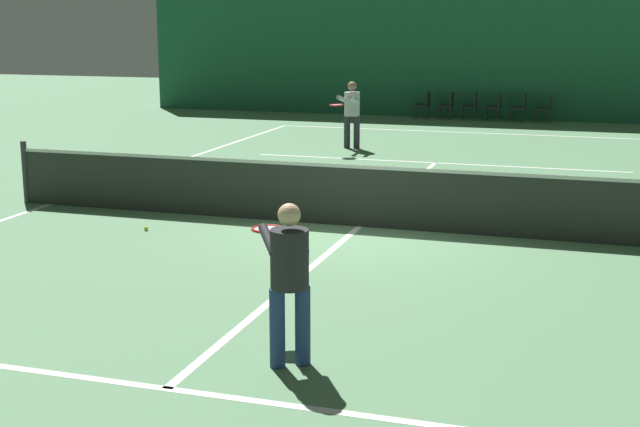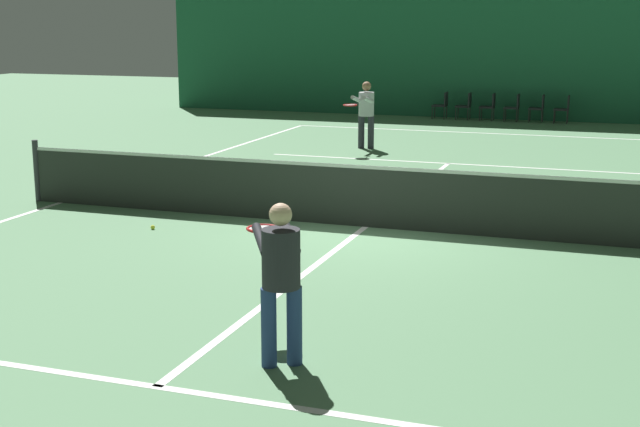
{
  "view_description": "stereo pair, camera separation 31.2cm",
  "coord_description": "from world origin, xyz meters",
  "px_view_note": "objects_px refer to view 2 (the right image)",
  "views": [
    {
      "loc": [
        3.43,
        -12.84,
        3.13
      ],
      "look_at": [
        0.34,
        -3.07,
        0.87
      ],
      "focal_mm": 50.0,
      "sensor_mm": 36.0,
      "label": 1
    },
    {
      "loc": [
        3.72,
        -12.74,
        3.13
      ],
      "look_at": [
        0.34,
        -3.07,
        0.87
      ],
      "focal_mm": 50.0,
      "sensor_mm": 36.0,
      "label": 2
    }
  ],
  "objects_px": {
    "player_far": "(366,110)",
    "courtside_chair_0": "(442,103)",
    "courtside_chair_1": "(466,104)",
    "courtside_chair_4": "(539,106)",
    "courtside_chair_5": "(564,107)",
    "courtside_chair_2": "(490,105)",
    "tennis_net": "(366,194)",
    "courtside_chair_3": "(514,106)",
    "tennis_ball": "(153,227)",
    "player_near": "(280,271)"
  },
  "relations": [
    {
      "from": "courtside_chair_3",
      "to": "courtside_chair_0",
      "type": "bearing_deg",
      "value": -90.0
    },
    {
      "from": "courtside_chair_2",
      "to": "courtside_chair_5",
      "type": "distance_m",
      "value": 2.23
    },
    {
      "from": "courtside_chair_5",
      "to": "tennis_ball",
      "type": "bearing_deg",
      "value": -16.34
    },
    {
      "from": "courtside_chair_1",
      "to": "courtside_chair_2",
      "type": "distance_m",
      "value": 0.74
    },
    {
      "from": "courtside_chair_5",
      "to": "courtside_chair_2",
      "type": "bearing_deg",
      "value": -90.0
    },
    {
      "from": "courtside_chair_1",
      "to": "courtside_chair_2",
      "type": "relative_size",
      "value": 1.0
    },
    {
      "from": "courtside_chair_0",
      "to": "courtside_chair_1",
      "type": "xyz_separation_m",
      "value": [
        0.74,
        0.0,
        0.0
      ]
    },
    {
      "from": "player_near",
      "to": "courtside_chair_0",
      "type": "height_order",
      "value": "player_near"
    },
    {
      "from": "courtside_chair_4",
      "to": "courtside_chair_1",
      "type": "bearing_deg",
      "value": -90.0
    },
    {
      "from": "courtside_chair_1",
      "to": "courtside_chair_4",
      "type": "height_order",
      "value": "same"
    },
    {
      "from": "courtside_chair_4",
      "to": "courtside_chair_3",
      "type": "bearing_deg",
      "value": -90.0
    },
    {
      "from": "courtside_chair_5",
      "to": "tennis_ball",
      "type": "xyz_separation_m",
      "value": [
        -4.78,
        -16.28,
        -0.45
      ]
    },
    {
      "from": "tennis_net",
      "to": "courtside_chair_2",
      "type": "bearing_deg",
      "value": 91.72
    },
    {
      "from": "tennis_net",
      "to": "courtside_chair_3",
      "type": "relative_size",
      "value": 14.29
    },
    {
      "from": "player_near",
      "to": "courtside_chair_5",
      "type": "distance_m",
      "value": 20.62
    },
    {
      "from": "courtside_chair_2",
      "to": "courtside_chair_3",
      "type": "bearing_deg",
      "value": 90.0
    },
    {
      "from": "courtside_chair_0",
      "to": "courtside_chair_3",
      "type": "xyz_separation_m",
      "value": [
        2.23,
        0.0,
        0.0
      ]
    },
    {
      "from": "player_far",
      "to": "courtside_chair_1",
      "type": "relative_size",
      "value": 1.93
    },
    {
      "from": "tennis_ball",
      "to": "courtside_chair_5",
      "type": "bearing_deg",
      "value": 73.66
    },
    {
      "from": "player_near",
      "to": "courtside_chair_2",
      "type": "relative_size",
      "value": 1.82
    },
    {
      "from": "courtside_chair_0",
      "to": "courtside_chair_1",
      "type": "relative_size",
      "value": 1.0
    },
    {
      "from": "courtside_chair_3",
      "to": "courtside_chair_4",
      "type": "relative_size",
      "value": 1.0
    },
    {
      "from": "tennis_net",
      "to": "courtside_chair_3",
      "type": "bearing_deg",
      "value": 88.88
    },
    {
      "from": "courtside_chair_1",
      "to": "courtside_chair_4",
      "type": "bearing_deg",
      "value": 90.0
    },
    {
      "from": "courtside_chair_1",
      "to": "tennis_ball",
      "type": "relative_size",
      "value": 12.73
    },
    {
      "from": "courtside_chair_1",
      "to": "tennis_net",
      "type": "bearing_deg",
      "value": 4.54
    },
    {
      "from": "courtside_chair_2",
      "to": "courtside_chair_0",
      "type": "bearing_deg",
      "value": -90.0
    },
    {
      "from": "courtside_chair_0",
      "to": "courtside_chair_5",
      "type": "bearing_deg",
      "value": 90.0
    },
    {
      "from": "courtside_chair_5",
      "to": "tennis_ball",
      "type": "height_order",
      "value": "courtside_chair_5"
    },
    {
      "from": "courtside_chair_0",
      "to": "tennis_net",
      "type": "bearing_deg",
      "value": 7.34
    },
    {
      "from": "courtside_chair_1",
      "to": "courtside_chair_3",
      "type": "xyz_separation_m",
      "value": [
        1.49,
        0.0,
        0.0
      ]
    },
    {
      "from": "courtside_chair_0",
      "to": "courtside_chair_4",
      "type": "xyz_separation_m",
      "value": [
        2.98,
        0.0,
        0.0
      ]
    },
    {
      "from": "courtside_chair_0",
      "to": "courtside_chair_4",
      "type": "bearing_deg",
      "value": 90.0
    },
    {
      "from": "courtside_chair_2",
      "to": "courtside_chair_3",
      "type": "relative_size",
      "value": 1.0
    },
    {
      "from": "courtside_chair_2",
      "to": "courtside_chair_3",
      "type": "distance_m",
      "value": 0.74
    },
    {
      "from": "player_far",
      "to": "courtside_chair_4",
      "type": "distance_m",
      "value": 7.88
    },
    {
      "from": "player_far",
      "to": "courtside_chair_0",
      "type": "height_order",
      "value": "player_far"
    },
    {
      "from": "courtside_chair_1",
      "to": "player_near",
      "type": "bearing_deg",
      "value": 5.58
    },
    {
      "from": "player_far",
      "to": "courtside_chair_5",
      "type": "relative_size",
      "value": 1.93
    },
    {
      "from": "tennis_net",
      "to": "player_far",
      "type": "xyz_separation_m",
      "value": [
        -2.36,
        7.96,
        0.44
      ]
    },
    {
      "from": "tennis_net",
      "to": "courtside_chair_4",
      "type": "distance_m",
      "value": 15.09
    },
    {
      "from": "player_near",
      "to": "tennis_ball",
      "type": "height_order",
      "value": "player_near"
    },
    {
      "from": "courtside_chair_0",
      "to": "courtside_chair_2",
      "type": "bearing_deg",
      "value": 90.0
    },
    {
      "from": "courtside_chair_4",
      "to": "tennis_ball",
      "type": "bearing_deg",
      "value": -13.9
    },
    {
      "from": "player_far",
      "to": "tennis_ball",
      "type": "xyz_separation_m",
      "value": [
        -0.63,
        -9.19,
        -0.91
      ]
    },
    {
      "from": "tennis_net",
      "to": "player_far",
      "type": "height_order",
      "value": "player_far"
    },
    {
      "from": "tennis_net",
      "to": "courtside_chair_1",
      "type": "height_order",
      "value": "tennis_net"
    },
    {
      "from": "courtside_chair_1",
      "to": "courtside_chair_5",
      "type": "height_order",
      "value": "same"
    },
    {
      "from": "courtside_chair_3",
      "to": "tennis_ball",
      "type": "bearing_deg",
      "value": -11.41
    },
    {
      "from": "courtside_chair_2",
      "to": "player_near",
      "type": "bearing_deg",
      "value": 3.52
    }
  ]
}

